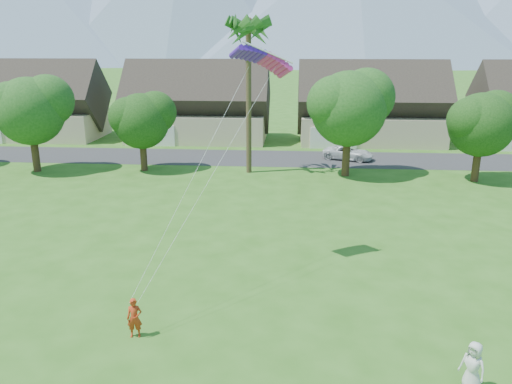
# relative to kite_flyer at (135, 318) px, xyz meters

# --- Properties ---
(street) EXTENTS (90.00, 7.00, 0.01)m
(street) POSITION_rel_kite_flyer_xyz_m (3.99, 30.34, -0.76)
(street) COLOR #2D2D30
(street) RESTS_ON ground
(kite_flyer) EXTENTS (0.61, 0.45, 1.54)m
(kite_flyer) POSITION_rel_kite_flyer_xyz_m (0.00, 0.00, 0.00)
(kite_flyer) COLOR #B93415
(kite_flyer) RESTS_ON ground
(watcher) EXTENTS (0.94, 0.96, 1.67)m
(watcher) POSITION_rel_kite_flyer_xyz_m (11.37, -2.11, 0.07)
(watcher) COLOR silver
(watcher) RESTS_ON ground
(parked_car) EXTENTS (5.07, 3.59, 1.28)m
(parked_car) POSITION_rel_kite_flyer_xyz_m (10.82, 30.34, -0.13)
(parked_car) COLOR silver
(parked_car) RESTS_ON ground
(mountain_ridge) EXTENTS (540.00, 240.00, 70.00)m
(mountain_ridge) POSITION_rel_kite_flyer_xyz_m (14.39, 256.34, 28.30)
(mountain_ridge) COLOR slate
(mountain_ridge) RESTS_ON ground
(houses_row) EXTENTS (72.75, 8.19, 8.86)m
(houses_row) POSITION_rel_kite_flyer_xyz_m (4.49, 39.34, 2.67)
(houses_row) COLOR beige
(houses_row) RESTS_ON ground
(tree_row) EXTENTS (62.27, 6.67, 8.45)m
(tree_row) POSITION_rel_kite_flyer_xyz_m (2.85, 24.26, 4.12)
(tree_row) COLOR #47301C
(tree_row) RESTS_ON ground
(fan_palm) EXTENTS (3.00, 3.00, 13.80)m
(fan_palm) POSITION_rel_kite_flyer_xyz_m (1.99, 24.84, 11.03)
(fan_palm) COLOR #4C3D26
(fan_palm) RESTS_ON ground
(parafoil_kite) EXTENTS (3.01, 1.49, 0.50)m
(parafoil_kite) POSITION_rel_kite_flyer_xyz_m (4.20, 7.29, 9.06)
(parafoil_kite) COLOR #4816A8
(parafoil_kite) RESTS_ON ground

